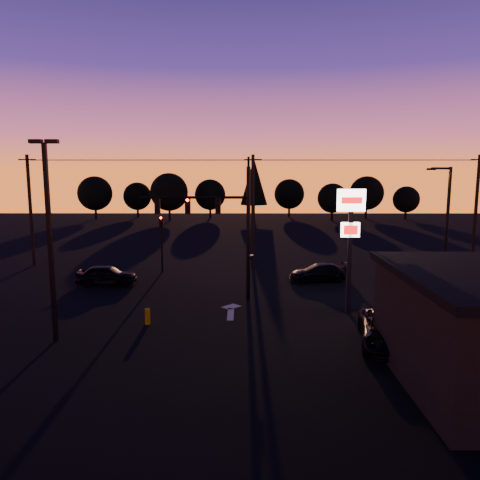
# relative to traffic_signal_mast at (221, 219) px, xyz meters

# --- Properties ---
(ground) EXTENTS (120.00, 120.00, 0.00)m
(ground) POSITION_rel_traffic_signal_mast_xyz_m (0.10, -3.99, -4.94)
(ground) COLOR black
(ground) RESTS_ON ground
(lane_arrow) EXTENTS (1.20, 3.10, 0.01)m
(lane_arrow) POSITION_rel_traffic_signal_mast_xyz_m (0.60, -2.33, -4.93)
(lane_arrow) COLOR beige
(lane_arrow) RESTS_ON ground
(traffic_signal_mast) EXTENTS (6.79, 0.52, 8.58)m
(traffic_signal_mast) POSITION_rel_traffic_signal_mast_xyz_m (0.00, 0.00, 0.00)
(traffic_signal_mast) COLOR black
(traffic_signal_mast) RESTS_ON ground
(secondary_signal) EXTENTS (0.30, 0.31, 4.35)m
(secondary_signal) POSITION_rel_traffic_signal_mast_xyz_m (-4.90, 7.49, -2.07)
(secondary_signal) COLOR black
(secondary_signal) RESTS_ON ground
(parking_lot_light) EXTENTS (1.25, 0.30, 9.14)m
(parking_lot_light) POSITION_rel_traffic_signal_mast_xyz_m (-7.40, -6.99, 0.33)
(parking_lot_light) COLOR black
(parking_lot_light) RESTS_ON ground
(pylon_sign) EXTENTS (1.50, 0.28, 6.80)m
(pylon_sign) POSITION_rel_traffic_signal_mast_xyz_m (7.10, -2.49, -0.02)
(pylon_sign) COLOR black
(pylon_sign) RESTS_ON ground
(streetlight) EXTENTS (1.55, 0.35, 8.00)m
(streetlight) POSITION_rel_traffic_signal_mast_xyz_m (14.01, 1.51, -0.52)
(streetlight) COLOR black
(streetlight) RESTS_ON ground
(utility_pole_0) EXTENTS (1.40, 0.26, 9.00)m
(utility_pole_0) POSITION_rel_traffic_signal_mast_xyz_m (-15.90, 10.01, -0.34)
(utility_pole_0) COLOR black
(utility_pole_0) RESTS_ON ground
(utility_pole_1) EXTENTS (1.40, 0.26, 9.00)m
(utility_pole_1) POSITION_rel_traffic_signal_mast_xyz_m (2.10, 10.01, -0.34)
(utility_pole_1) COLOR black
(utility_pole_1) RESTS_ON ground
(utility_pole_2) EXTENTS (1.40, 0.26, 9.00)m
(utility_pole_2) POSITION_rel_traffic_signal_mast_xyz_m (20.10, 10.01, -0.34)
(utility_pole_2) COLOR black
(utility_pole_2) RESTS_ON ground
(power_wires) EXTENTS (36.00, 1.22, 0.07)m
(power_wires) POSITION_rel_traffic_signal_mast_xyz_m (2.10, 10.01, 3.63)
(power_wires) COLOR black
(power_wires) RESTS_ON ground
(bollard) EXTENTS (0.27, 0.27, 0.81)m
(bollard) POSITION_rel_traffic_signal_mast_xyz_m (-3.61, -4.65, -4.53)
(bollard) COLOR #B79500
(bollard) RESTS_ON ground
(tree_0) EXTENTS (5.36, 5.36, 6.74)m
(tree_0) POSITION_rel_traffic_signal_mast_xyz_m (-21.90, 46.01, -0.88)
(tree_0) COLOR black
(tree_0) RESTS_ON ground
(tree_1) EXTENTS (4.54, 4.54, 5.71)m
(tree_1) POSITION_rel_traffic_signal_mast_xyz_m (-15.90, 49.01, -1.50)
(tree_1) COLOR black
(tree_1) RESTS_ON ground
(tree_2) EXTENTS (5.77, 5.78, 7.26)m
(tree_2) POSITION_rel_traffic_signal_mast_xyz_m (-9.90, 44.01, -0.57)
(tree_2) COLOR black
(tree_2) RESTS_ON ground
(tree_3) EXTENTS (4.95, 4.95, 6.22)m
(tree_3) POSITION_rel_traffic_signal_mast_xyz_m (-3.90, 48.01, -1.19)
(tree_3) COLOR black
(tree_3) RESTS_ON ground
(tree_4) EXTENTS (4.18, 4.18, 9.50)m
(tree_4) POSITION_rel_traffic_signal_mast_xyz_m (3.10, 45.01, 0.99)
(tree_4) COLOR black
(tree_4) RESTS_ON ground
(tree_5) EXTENTS (4.95, 4.95, 6.22)m
(tree_5) POSITION_rel_traffic_signal_mast_xyz_m (9.10, 50.01, -1.19)
(tree_5) COLOR black
(tree_5) RESTS_ON ground
(tree_6) EXTENTS (4.54, 4.54, 5.71)m
(tree_6) POSITION_rel_traffic_signal_mast_xyz_m (15.10, 44.01, -1.50)
(tree_6) COLOR black
(tree_6) RESTS_ON ground
(tree_7) EXTENTS (5.36, 5.36, 6.74)m
(tree_7) POSITION_rel_traffic_signal_mast_xyz_m (21.10, 47.01, -0.88)
(tree_7) COLOR black
(tree_7) RESTS_ON ground
(tree_8) EXTENTS (4.12, 4.12, 5.19)m
(tree_8) POSITION_rel_traffic_signal_mast_xyz_m (27.10, 46.01, -1.82)
(tree_8) COLOR black
(tree_8) RESTS_ON ground
(car_left) EXTENTS (4.08, 1.71, 1.38)m
(car_left) POSITION_rel_traffic_signal_mast_xyz_m (-8.03, 3.50, -4.25)
(car_left) COLOR black
(car_left) RESTS_ON ground
(car_right) EXTENTS (4.46, 2.25, 1.24)m
(car_right) POSITION_rel_traffic_signal_mast_xyz_m (6.69, 4.64, -4.32)
(car_right) COLOR black
(car_right) RESTS_ON ground
(suv_parked) EXTENTS (3.26, 5.45, 1.42)m
(suv_parked) POSITION_rel_traffic_signal_mast_xyz_m (7.75, -7.53, -4.23)
(suv_parked) COLOR black
(suv_parked) RESTS_ON ground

